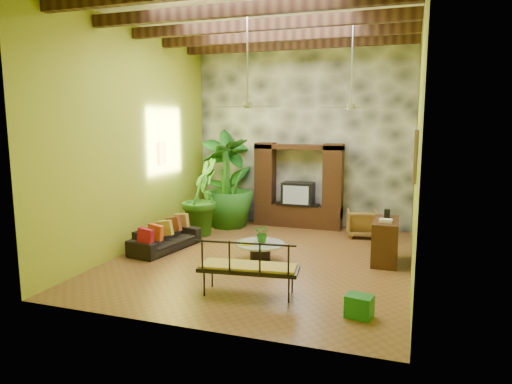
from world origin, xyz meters
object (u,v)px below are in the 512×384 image
(iron_bench, at_px, (247,265))
(coffee_table, at_px, (260,250))
(tall_plant_b, at_px, (200,197))
(ceiling_fan_front, at_px, (247,95))
(side_console, at_px, (385,241))
(ceiling_fan_back, at_px, (351,97))
(green_bin, at_px, (359,306))
(sofa, at_px, (165,238))
(tall_plant_c, at_px, (228,183))
(entertainment_center, at_px, (298,192))
(wicker_armchair, at_px, (362,223))
(tall_plant_a, at_px, (228,177))

(iron_bench, bearing_deg, coffee_table, 94.48)
(coffee_table, bearing_deg, tall_plant_b, 141.66)
(iron_bench, bearing_deg, ceiling_fan_front, 102.34)
(ceiling_fan_front, relative_size, side_console, 1.67)
(ceiling_fan_back, xyz_separation_m, green_bin, (0.67, -3.56, -3.23))
(ceiling_fan_back, height_order, side_console, ceiling_fan_back)
(side_console, bearing_deg, sofa, -172.85)
(sofa, height_order, iron_bench, iron_bench)
(tall_plant_c, bearing_deg, ceiling_fan_back, -20.82)
(entertainment_center, relative_size, side_console, 2.15)
(side_console, bearing_deg, iron_bench, -128.45)
(wicker_armchair, distance_m, coffee_table, 3.33)
(ceiling_fan_front, xyz_separation_m, wicker_armchair, (2.00, 2.96, -3.06))
(wicker_armchair, distance_m, tall_plant_a, 3.98)
(wicker_armchair, distance_m, green_bin, 4.94)
(wicker_armchair, distance_m, iron_bench, 4.88)
(sofa, xyz_separation_m, side_console, (4.78, 0.65, 0.18))
(wicker_armchair, bearing_deg, coffee_table, 47.85)
(entertainment_center, bearing_deg, green_bin, -67.54)
(ceiling_fan_front, bearing_deg, iron_bench, -70.52)
(tall_plant_b, height_order, coffee_table, tall_plant_b)
(ceiling_fan_front, bearing_deg, coffee_table, 31.43)
(ceiling_fan_front, relative_size, wicker_armchair, 2.51)
(sofa, relative_size, iron_bench, 1.05)
(sofa, bearing_deg, iron_bench, -117.13)
(coffee_table, bearing_deg, entertainment_center, 90.43)
(sofa, distance_m, wicker_armchair, 4.88)
(tall_plant_c, xyz_separation_m, coffee_table, (1.84, -2.76, -0.97))
(side_console, bearing_deg, tall_plant_b, 168.20)
(entertainment_center, height_order, wicker_armchair, entertainment_center)
(ceiling_fan_front, height_order, wicker_armchair, ceiling_fan_front)
(tall_plant_a, xyz_separation_m, side_console, (4.51, -2.45, -0.88))
(coffee_table, bearing_deg, sofa, 175.98)
(sofa, distance_m, green_bin, 5.10)
(ceiling_fan_front, distance_m, tall_plant_c, 3.97)
(tall_plant_b, relative_size, side_console, 1.75)
(entertainment_center, relative_size, ceiling_fan_back, 1.29)
(tall_plant_b, distance_m, side_console, 4.76)
(entertainment_center, relative_size, ceiling_fan_front, 1.29)
(tall_plant_b, bearing_deg, iron_bench, -54.33)
(ceiling_fan_front, relative_size, tall_plant_b, 0.95)
(wicker_armchair, bearing_deg, side_console, 98.70)
(tall_plant_c, distance_m, coffee_table, 3.46)
(ceiling_fan_front, distance_m, side_console, 4.10)
(ceiling_fan_back, height_order, iron_bench, ceiling_fan_back)
(iron_bench, bearing_deg, tall_plant_c, 108.58)
(entertainment_center, distance_m, ceiling_fan_back, 3.50)
(side_console, bearing_deg, ceiling_fan_front, -161.01)
(ceiling_fan_back, distance_m, wicker_armchair, 3.36)
(ceiling_fan_front, relative_size, tall_plant_c, 0.76)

